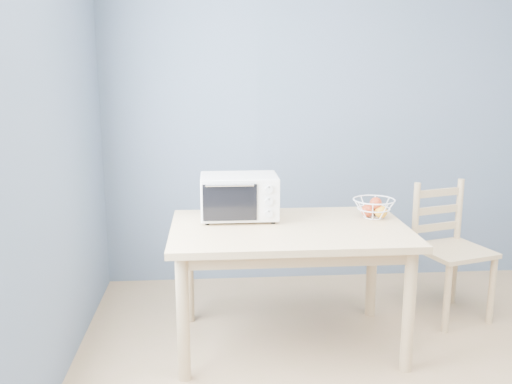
{
  "coord_description": "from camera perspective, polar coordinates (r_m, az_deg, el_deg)",
  "views": [
    {
      "loc": [
        -1.17,
        -2.12,
        1.67
      ],
      "look_at": [
        -0.91,
        1.26,
        0.93
      ],
      "focal_mm": 40.0,
      "sensor_mm": 36.0,
      "label": 1
    }
  ],
  "objects": [
    {
      "name": "dining_table",
      "position": [
        3.41,
        3.33,
        -5.1
      ],
      "size": [
        1.4,
        0.9,
        0.75
      ],
      "color": "#D1B27D",
      "rests_on": "ground"
    },
    {
      "name": "fruit_basket",
      "position": [
        3.63,
        11.71,
        -1.52
      ],
      "size": [
        0.33,
        0.33,
        0.13
      ],
      "rotation": [
        0.0,
        0.0,
        -0.34
      ],
      "color": "white",
      "rests_on": "dining_table"
    },
    {
      "name": "dining_chair",
      "position": [
        4.09,
        18.72,
        -5.69
      ],
      "size": [
        0.53,
        0.53,
        0.91
      ],
      "rotation": [
        0.0,
        0.0,
        0.3
      ],
      "color": "#D1B27D",
      "rests_on": "ground"
    },
    {
      "name": "room",
      "position": [
        2.45,
        24.2,
        2.49
      ],
      "size": [
        4.01,
        4.51,
        2.61
      ],
      "color": "#A47D5B",
      "rests_on": "ground"
    },
    {
      "name": "toaster_oven",
      "position": [
        3.51,
        -1.99,
        -0.42
      ],
      "size": [
        0.47,
        0.35,
        0.28
      ],
      "rotation": [
        0.0,
        0.0,
        -0.0
      ],
      "color": "silver",
      "rests_on": "dining_table"
    }
  ]
}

